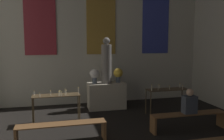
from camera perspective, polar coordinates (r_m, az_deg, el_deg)
wall_back at (r=9.59m, az=-2.60°, el=10.20°), size 8.12×0.16×5.87m
altar at (r=8.86m, az=-1.26°, el=-5.88°), size 1.30×0.62×0.92m
statue at (r=8.67m, az=-1.28°, el=1.83°), size 0.35×0.35×1.59m
flower_vase_left at (r=8.64m, az=-4.02°, el=-1.05°), size 0.33×0.33×0.51m
flower_vase_right at (r=8.82m, az=1.41°, el=-0.86°), size 0.33×0.33×0.51m
candle_rack_left at (r=7.47m, az=-12.62°, el=-6.40°), size 1.37×0.46×1.04m
candle_rack_right at (r=8.32m, az=12.49°, el=-5.00°), size 1.37×0.46×1.03m
pew_back_left at (r=6.20m, az=-11.42°, el=-12.96°), size 2.11×0.36×0.47m
pew_back_right at (r=7.15m, az=17.09°, el=-10.36°), size 2.11×0.36×0.47m
person_seated at (r=7.05m, az=17.30°, el=-7.14°), size 0.36×0.24×0.67m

